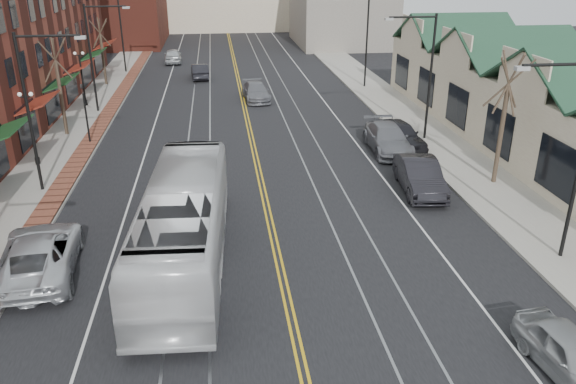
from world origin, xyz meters
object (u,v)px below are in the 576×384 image
object	(u,v)px
parked_car_b	(420,176)
parked_car_d	(399,135)
parked_car_c	(388,138)
parked_car_a	(572,355)
parked_suv	(39,254)
transit_bus	(184,224)

from	to	relation	value
parked_car_b	parked_car_d	world-z (taller)	same
parked_car_d	parked_car_b	bearing A→B (deg)	-107.17
parked_car_c	parked_car_a	bearing A→B (deg)	-89.69
parked_car_d	parked_suv	bearing A→B (deg)	-152.48
transit_bus	parked_suv	bearing A→B (deg)	4.49
transit_bus	parked_car_b	size ratio (longest dim) A/B	2.41
parked_suv	parked_car_a	distance (m)	18.87
parked_car_a	parked_car_c	size ratio (longest dim) A/B	0.73
parked_car_b	parked_car_d	distance (m)	7.23
parked_suv	parked_car_c	xyz separation A→B (m)	(17.66, 12.64, -0.02)
parked_car_c	parked_car_d	world-z (taller)	parked_car_d
parked_car_d	parked_car_a	bearing A→B (deg)	-101.92
parked_car_a	parked_car_d	distance (m)	21.25
parked_suv	parked_car_d	size ratio (longest dim) A/B	1.20
parked_suv	parked_car_c	bearing A→B (deg)	-150.47
parked_car_a	parked_car_b	xyz separation A→B (m)	(0.33, 14.05, 0.16)
transit_bus	parked_suv	size ratio (longest dim) A/B	2.07
transit_bus	parked_car_d	bearing A→B (deg)	-131.65
parked_suv	parked_car_d	xyz separation A→B (m)	(18.60, 13.22, 0.01)
parked_car_a	parked_car_c	distance (m)	20.63
parked_car_a	parked_car_c	bearing A→B (deg)	82.56
transit_bus	parked_car_b	distance (m)	13.26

